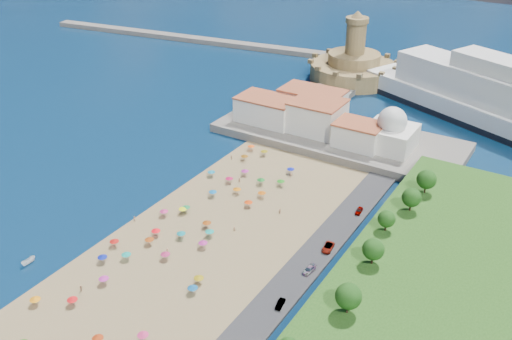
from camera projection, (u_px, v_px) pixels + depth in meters
The scene contains 11 objects.
ground at pixel (197, 228), 159.64m from camera, with size 700.00×700.00×0.00m, color #071938.
terrace at pixel (338, 137), 209.13m from camera, with size 90.00×36.00×3.00m, color #59544C.
jetty at pixel (325, 97), 245.68m from camera, with size 18.00×70.00×2.40m, color #59544C.
breakwater at pixel (203, 40), 324.58m from camera, with size 200.00×7.00×2.60m, color #59544C.
waterfront_buildings at pixel (308, 113), 212.60m from camera, with size 57.00×29.00×11.00m.
domed_building at pixel (391, 132), 194.87m from camera, with size 16.00×16.00×15.00m.
fortress at pixel (353, 66), 265.61m from camera, with size 40.00×40.00×32.40m.
beach_parasols at pixel (176, 234), 153.22m from camera, with size 32.33×118.61×2.20m.
beachgoers at pixel (188, 230), 156.74m from camera, with size 34.20×98.44×1.88m.
parked_cars at pixel (314, 264), 142.91m from camera, with size 3.03×73.41×1.43m.
hillside_trees at pixel (365, 258), 130.88m from camera, with size 9.42×105.60×7.25m.
Camera 1 is at (83.62, -104.71, 89.79)m, focal length 40.00 mm.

